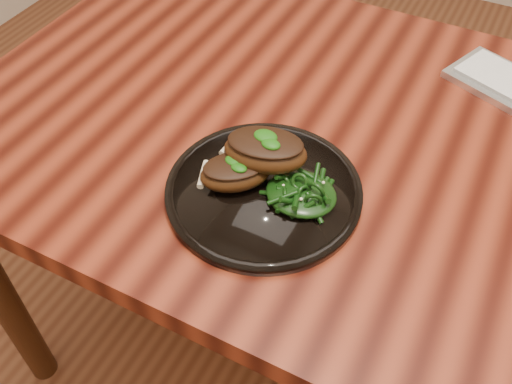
{
  "coord_description": "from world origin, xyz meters",
  "views": [
    {
      "loc": [
        0.02,
        -0.67,
        1.36
      ],
      "look_at": [
        -0.22,
        -0.2,
        0.78
      ],
      "focal_mm": 40.0,
      "sensor_mm": 36.0,
      "label": 1
    }
  ],
  "objects_px": {
    "plate": "(264,191)",
    "lamb_chop_front": "(235,172)",
    "desk": "(432,204)",
    "greens_heap": "(301,190)"
  },
  "relations": [
    {
      "from": "plate",
      "to": "lamb_chop_front",
      "type": "height_order",
      "value": "lamb_chop_front"
    },
    {
      "from": "lamb_chop_front",
      "to": "greens_heap",
      "type": "height_order",
      "value": "lamb_chop_front"
    },
    {
      "from": "lamb_chop_front",
      "to": "greens_heap",
      "type": "bearing_deg",
      "value": 9.04
    },
    {
      "from": "desk",
      "to": "lamb_chop_front",
      "type": "xyz_separation_m",
      "value": [
        -0.26,
        -0.18,
        0.12
      ]
    },
    {
      "from": "desk",
      "to": "plate",
      "type": "xyz_separation_m",
      "value": [
        -0.22,
        -0.17,
        0.09
      ]
    },
    {
      "from": "desk",
      "to": "plate",
      "type": "bearing_deg",
      "value": -141.17
    },
    {
      "from": "lamb_chop_front",
      "to": "plate",
      "type": "bearing_deg",
      "value": 14.12
    },
    {
      "from": "plate",
      "to": "greens_heap",
      "type": "bearing_deg",
      "value": 5.19
    },
    {
      "from": "desk",
      "to": "greens_heap",
      "type": "height_order",
      "value": "greens_heap"
    },
    {
      "from": "plate",
      "to": "desk",
      "type": "bearing_deg",
      "value": 38.83
    }
  ]
}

